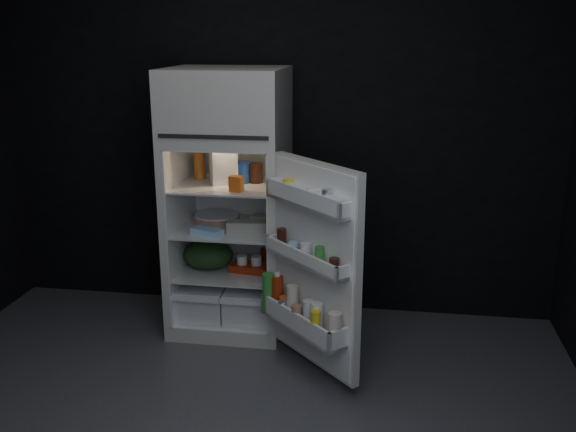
% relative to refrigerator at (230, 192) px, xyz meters
% --- Properties ---
extents(wall_back, '(4.00, 0.00, 2.70)m').
position_rel_refrigerator_xyz_m(wall_back, '(0.25, 0.38, 0.39)').
color(wall_back, black).
rests_on(wall_back, ground).
extents(refrigerator, '(0.76, 0.71, 1.78)m').
position_rel_refrigerator_xyz_m(refrigerator, '(0.00, 0.00, 0.00)').
color(refrigerator, silver).
rests_on(refrigerator, ground).
extents(fridge_door, '(0.64, 0.65, 1.22)m').
position_rel_refrigerator_xyz_m(fridge_door, '(0.63, -0.65, -0.27)').
color(fridge_door, silver).
rests_on(fridge_door, ground).
extents(milk_jug, '(0.22, 0.22, 0.24)m').
position_rel_refrigerator_xyz_m(milk_jug, '(-0.03, -0.04, 0.19)').
color(milk_jug, white).
rests_on(milk_jug, refrigerator).
extents(mayo_jar, '(0.13, 0.13, 0.14)m').
position_rel_refrigerator_xyz_m(mayo_jar, '(0.09, 0.01, 0.14)').
color(mayo_jar, '#1D489E').
rests_on(mayo_jar, refrigerator).
extents(jam_jar, '(0.12, 0.12, 0.13)m').
position_rel_refrigerator_xyz_m(jam_jar, '(0.18, 0.02, 0.14)').
color(jam_jar, black).
rests_on(jam_jar, refrigerator).
extents(amber_bottle, '(0.09, 0.09, 0.22)m').
position_rel_refrigerator_xyz_m(amber_bottle, '(-0.22, 0.07, 0.18)').
color(amber_bottle, '#AC541B').
rests_on(amber_bottle, refrigerator).
extents(small_carton, '(0.09, 0.08, 0.10)m').
position_rel_refrigerator_xyz_m(small_carton, '(0.11, -0.25, 0.12)').
color(small_carton, '#CA5A17').
rests_on(small_carton, refrigerator).
extents(egg_carton, '(0.28, 0.14, 0.07)m').
position_rel_refrigerator_xyz_m(egg_carton, '(0.15, -0.13, -0.19)').
color(egg_carton, '#99998B').
rests_on(egg_carton, refrigerator).
extents(pie, '(0.37, 0.37, 0.04)m').
position_rel_refrigerator_xyz_m(pie, '(-0.12, 0.08, -0.21)').
color(pie, '#A47756').
rests_on(pie, refrigerator).
extents(flat_package, '(0.22, 0.17, 0.04)m').
position_rel_refrigerator_xyz_m(flat_package, '(-0.10, -0.23, -0.21)').
color(flat_package, '#9AC4EE').
rests_on(flat_package, refrigerator).
extents(wrapped_pkg, '(0.16, 0.14, 0.05)m').
position_rel_refrigerator_xyz_m(wrapped_pkg, '(0.19, 0.09, -0.20)').
color(wrapped_pkg, beige).
rests_on(wrapped_pkg, refrigerator).
extents(produce_bag, '(0.43, 0.40, 0.20)m').
position_rel_refrigerator_xyz_m(produce_bag, '(-0.15, -0.06, -0.43)').
color(produce_bag, '#193815').
rests_on(produce_bag, refrigerator).
extents(yogurt_tray, '(0.28, 0.18, 0.05)m').
position_rel_refrigerator_xyz_m(yogurt_tray, '(0.16, -0.08, -0.50)').
color(yogurt_tray, '#98270D').
rests_on(yogurt_tray, refrigerator).
extents(small_can_red, '(0.08, 0.08, 0.09)m').
position_rel_refrigerator_xyz_m(small_can_red, '(0.21, 0.13, -0.48)').
color(small_can_red, '#98270D').
rests_on(small_can_red, refrigerator).
extents(small_can_silver, '(0.08, 0.08, 0.09)m').
position_rel_refrigerator_xyz_m(small_can_silver, '(0.24, 0.14, -0.48)').
color(small_can_silver, '#BDBCC1').
rests_on(small_can_silver, refrigerator).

